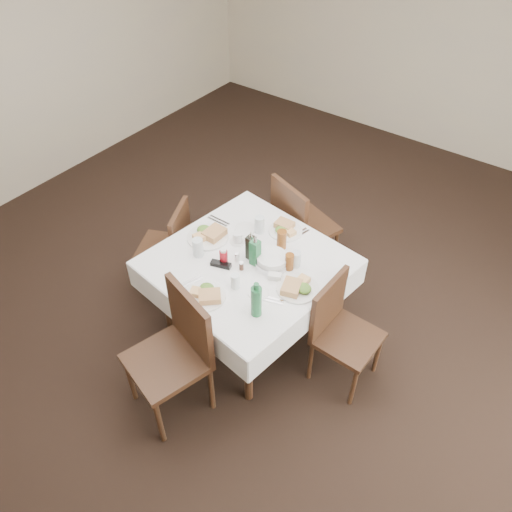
% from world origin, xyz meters
% --- Properties ---
extents(ground_plane, '(7.00, 7.00, 0.00)m').
position_xyz_m(ground_plane, '(0.00, 0.00, 0.00)').
color(ground_plane, black).
extents(room_shell, '(6.04, 7.04, 2.80)m').
position_xyz_m(room_shell, '(0.00, 0.00, 1.71)').
color(room_shell, beige).
rests_on(room_shell, ground).
extents(dining_table, '(1.38, 1.38, 0.76)m').
position_xyz_m(dining_table, '(0.12, -0.18, 0.67)').
color(dining_table, '#322215').
rests_on(dining_table, ground).
extents(chair_north, '(0.57, 0.57, 0.95)m').
position_xyz_m(chair_north, '(0.04, 0.64, 0.54)').
color(chair_north, '#322215').
rests_on(chair_north, ground).
extents(chair_south, '(0.58, 0.58, 0.99)m').
position_xyz_m(chair_south, '(0.12, -0.93, 0.56)').
color(chair_south, '#322215').
rests_on(chair_south, ground).
extents(chair_east, '(0.42, 0.42, 0.86)m').
position_xyz_m(chair_east, '(0.86, -0.10, 0.49)').
color(chair_east, '#322215').
rests_on(chair_east, ground).
extents(chair_west, '(0.53, 0.53, 0.84)m').
position_xyz_m(chair_west, '(-0.69, -0.15, 0.48)').
color(chair_west, '#322215').
rests_on(chair_west, ground).
extents(meal_north, '(0.26, 0.26, 0.06)m').
position_xyz_m(meal_north, '(0.15, 0.25, 0.78)').
color(meal_north, white).
rests_on(meal_north, dining_table).
extents(meal_south, '(0.28, 0.28, 0.06)m').
position_xyz_m(meal_south, '(0.12, -0.62, 0.79)').
color(meal_south, white).
rests_on(meal_south, dining_table).
extents(meal_east, '(0.29, 0.29, 0.06)m').
position_xyz_m(meal_east, '(0.56, -0.21, 0.79)').
color(meal_east, white).
rests_on(meal_east, dining_table).
extents(meal_west, '(0.31, 0.31, 0.07)m').
position_xyz_m(meal_west, '(-0.27, -0.15, 0.79)').
color(meal_west, white).
rests_on(meal_west, dining_table).
extents(side_plate_a, '(0.16, 0.16, 0.01)m').
position_xyz_m(side_plate_a, '(-0.10, 0.09, 0.77)').
color(side_plate_a, white).
rests_on(side_plate_a, dining_table).
extents(side_plate_b, '(0.14, 0.14, 0.01)m').
position_xyz_m(side_plate_b, '(0.37, -0.39, 0.77)').
color(side_plate_b, white).
rests_on(side_plate_b, dining_table).
extents(water_n, '(0.07, 0.07, 0.14)m').
position_xyz_m(water_n, '(0.00, 0.13, 0.83)').
color(water_n, silver).
rests_on(water_n, dining_table).
extents(water_s, '(0.06, 0.06, 0.11)m').
position_xyz_m(water_s, '(0.21, -0.43, 0.82)').
color(water_s, silver).
rests_on(water_s, dining_table).
extents(water_e, '(0.07, 0.07, 0.12)m').
position_xyz_m(water_e, '(0.43, -0.02, 0.82)').
color(water_e, silver).
rests_on(water_e, dining_table).
extents(water_w, '(0.08, 0.08, 0.14)m').
position_xyz_m(water_w, '(-0.20, -0.34, 0.83)').
color(water_w, silver).
rests_on(water_w, dining_table).
extents(iced_tea_a, '(0.07, 0.07, 0.15)m').
position_xyz_m(iced_tea_a, '(0.24, 0.08, 0.84)').
color(iced_tea_a, brown).
rests_on(iced_tea_a, dining_table).
extents(iced_tea_b, '(0.06, 0.06, 0.13)m').
position_xyz_m(iced_tea_b, '(0.41, -0.07, 0.83)').
color(iced_tea_b, brown).
rests_on(iced_tea_b, dining_table).
extents(bread_basket, '(0.24, 0.24, 0.08)m').
position_xyz_m(bread_basket, '(0.29, -0.11, 0.80)').
color(bread_basket, silver).
rests_on(bread_basket, dining_table).
extents(oil_cruet_dark, '(0.06, 0.06, 0.24)m').
position_xyz_m(oil_cruet_dark, '(0.12, -0.14, 0.87)').
color(oil_cruet_dark, black).
rests_on(oil_cruet_dark, dining_table).
extents(oil_cruet_green, '(0.06, 0.06, 0.26)m').
position_xyz_m(oil_cruet_green, '(0.18, -0.17, 0.87)').
color(oil_cruet_green, '#1C6335').
rests_on(oil_cruet_green, dining_table).
extents(ketchup_bottle, '(0.06, 0.06, 0.13)m').
position_xyz_m(ketchup_bottle, '(0.00, -0.29, 0.82)').
color(ketchup_bottle, maroon).
rests_on(ketchup_bottle, dining_table).
extents(salt_shaker, '(0.03, 0.03, 0.07)m').
position_xyz_m(salt_shaker, '(0.07, -0.22, 0.80)').
color(salt_shaker, white).
rests_on(salt_shaker, dining_table).
extents(pepper_shaker, '(0.03, 0.03, 0.07)m').
position_xyz_m(pepper_shaker, '(0.14, -0.27, 0.80)').
color(pepper_shaker, '#42261A').
rests_on(pepper_shaker, dining_table).
extents(coffee_mug, '(0.13, 0.12, 0.08)m').
position_xyz_m(coffee_mug, '(-0.06, -0.06, 0.80)').
color(coffee_mug, white).
rests_on(coffee_mug, dining_table).
extents(sunglasses, '(0.15, 0.09, 0.03)m').
position_xyz_m(sunglasses, '(0.01, -0.33, 0.78)').
color(sunglasses, black).
rests_on(sunglasses, dining_table).
extents(green_bottle, '(0.07, 0.07, 0.27)m').
position_xyz_m(green_bottle, '(0.47, -0.54, 0.88)').
color(green_bottle, '#1C6335').
rests_on(green_bottle, dining_table).
extents(sugar_caddy, '(0.10, 0.08, 0.05)m').
position_xyz_m(sugar_caddy, '(0.38, -0.21, 0.79)').
color(sugar_caddy, white).
rests_on(sugar_caddy, dining_table).
extents(cutlery_n, '(0.09, 0.19, 0.01)m').
position_xyz_m(cutlery_n, '(0.26, 0.28, 0.77)').
color(cutlery_n, silver).
rests_on(cutlery_n, dining_table).
extents(cutlery_s, '(0.09, 0.17, 0.01)m').
position_xyz_m(cutlery_s, '(-0.06, -0.58, 0.77)').
color(cutlery_s, silver).
rests_on(cutlery_s, dining_table).
extents(cutlery_e, '(0.18, 0.09, 0.01)m').
position_xyz_m(cutlery_e, '(0.47, -0.39, 0.77)').
color(cutlery_e, silver).
rests_on(cutlery_e, dining_table).
extents(cutlery_w, '(0.19, 0.05, 0.01)m').
position_xyz_m(cutlery_w, '(-0.33, 0.05, 0.77)').
color(cutlery_w, silver).
rests_on(cutlery_w, dining_table).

